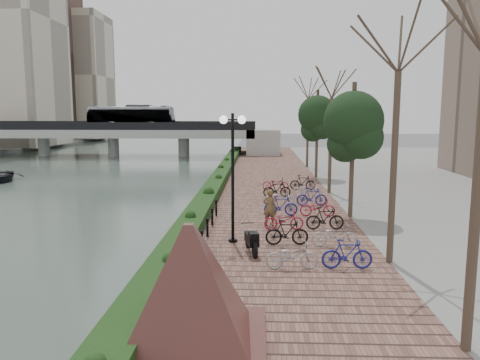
# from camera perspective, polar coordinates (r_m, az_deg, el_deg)

# --- Properties ---
(ground) EXTENTS (220.00, 220.00, 0.00)m
(ground) POSITION_cam_1_polar(r_m,az_deg,el_deg) (15.18, -11.51, -13.51)
(ground) COLOR #59595B
(ground) RESTS_ON ground
(river_water) EXTENTS (30.00, 130.00, 0.02)m
(river_water) POSITION_cam_1_polar(r_m,az_deg,el_deg) (43.23, -23.03, 0.20)
(river_water) COLOR #4D6155
(river_water) RESTS_ON ground
(promenade) EXTENTS (8.00, 75.00, 0.50)m
(promenade) POSITION_cam_1_polar(r_m,az_deg,el_deg) (31.63, 3.20, -1.46)
(promenade) COLOR brown
(promenade) RESTS_ON ground
(hedge) EXTENTS (1.10, 56.00, 0.60)m
(hedge) POSITION_cam_1_polar(r_m,az_deg,el_deg) (34.13, -2.57, 0.20)
(hedge) COLOR #143814
(hedge) RESTS_ON promenade
(chain_fence) EXTENTS (0.10, 14.10, 0.70)m
(chain_fence) POSITION_cam_1_polar(r_m,az_deg,el_deg) (16.50, -5.15, -8.45)
(chain_fence) COLOR black
(chain_fence) RESTS_ON promenade
(granite_monument) EXTENTS (5.26, 5.26, 2.74)m
(granite_monument) POSITION_cam_1_polar(r_m,az_deg,el_deg) (10.42, -6.18, -12.59)
(granite_monument) COLOR #44231D
(granite_monument) RESTS_ON promenade
(lamppost) EXTENTS (1.02, 0.32, 5.05)m
(lamppost) POSITION_cam_1_polar(r_m,az_deg,el_deg) (18.05, -0.90, 3.62)
(lamppost) COLOR black
(lamppost) RESTS_ON promenade
(motorcycle) EXTENTS (0.83, 1.67, 1.00)m
(motorcycle) POSITION_cam_1_polar(r_m,az_deg,el_deg) (17.14, 1.36, -7.26)
(motorcycle) COLOR black
(motorcycle) RESTS_ON promenade
(pedestrian) EXTENTS (0.68, 0.52, 1.67)m
(pedestrian) POSITION_cam_1_polar(r_m,az_deg,el_deg) (21.11, 3.64, -3.38)
(pedestrian) COLOR brown
(pedestrian) RESTS_ON promenade
(bicycle_parking) EXTENTS (2.40, 17.32, 1.00)m
(bicycle_parking) POSITION_cam_1_polar(r_m,az_deg,el_deg) (23.18, 7.21, -3.28)
(bicycle_parking) COLOR #A2A2A6
(bicycle_parking) RESTS_ON promenade
(street_trees) EXTENTS (3.20, 37.12, 6.80)m
(street_trees) POSITION_cam_1_polar(r_m,az_deg,el_deg) (26.80, 12.02, 4.02)
(street_trees) COLOR #372A20
(street_trees) RESTS_ON promenade
(bridge) EXTENTS (36.00, 10.77, 6.50)m
(bridge) POSITION_cam_1_polar(r_m,az_deg,el_deg) (61.41, -14.79, 5.94)
(bridge) COLOR gray
(bridge) RESTS_ON ground
(boat) EXTENTS (4.39, 5.17, 0.91)m
(boat) POSITION_cam_1_polar(r_m,az_deg,el_deg) (42.60, -27.24, 0.46)
(boat) COLOR black
(boat) RESTS_ON river_water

